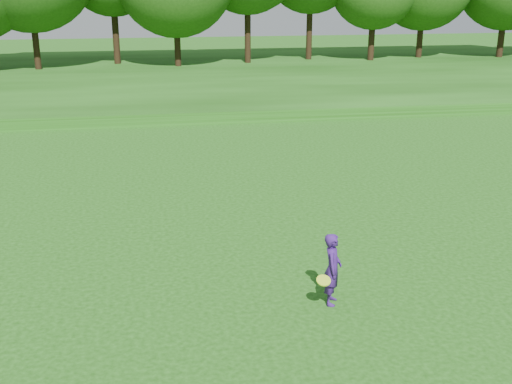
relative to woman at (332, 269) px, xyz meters
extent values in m
plane|color=#18480D|center=(-3.01, -0.42, -0.81)|extent=(140.00, 140.00, 0.00)
cube|color=#18480D|center=(-3.01, 33.58, -0.51)|extent=(130.00, 30.00, 0.60)
cube|color=gray|center=(-3.01, 19.58, -0.79)|extent=(130.00, 1.60, 0.04)
imported|color=#3D1971|center=(0.00, 0.00, 0.00)|extent=(0.56, 0.69, 1.62)
cylinder|color=#CBF426|center=(-0.31, -0.42, -0.04)|extent=(0.30, 0.29, 0.15)
camera|label=1|loc=(-3.68, -12.11, 5.90)|focal=45.00mm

